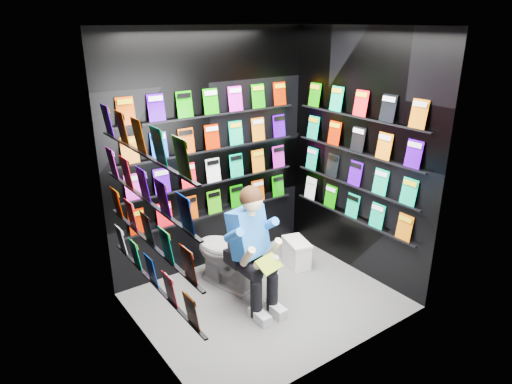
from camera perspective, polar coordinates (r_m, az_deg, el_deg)
floor at (r=4.71m, az=1.28°, el=-13.40°), size 2.40×2.40×0.00m
ceiling at (r=3.90m, az=1.60°, el=20.08°), size 2.40×2.40×0.00m
wall_back at (r=4.92m, az=-5.62°, el=4.79°), size 2.40×0.04×2.60m
wall_front at (r=3.44m, az=11.51°, el=-2.73°), size 2.40×0.04×2.60m
wall_left at (r=3.58m, az=-14.12°, el=-1.99°), size 0.04×2.00×2.60m
wall_right at (r=4.91m, az=12.70°, el=4.34°), size 0.04×2.00×2.60m
comics_back at (r=4.90m, az=-5.45°, el=4.77°), size 2.10×0.06×1.37m
comics_left at (r=3.59m, az=-13.68°, el=-1.81°), size 0.06×1.70×1.37m
comics_right at (r=4.89m, az=12.47°, el=4.34°), size 0.06×1.70×1.37m
toilet at (r=4.80m, az=-3.70°, el=-7.64°), size 0.58×0.82×0.73m
longbox at (r=5.28m, az=5.10°, el=-7.68°), size 0.29×0.40×0.27m
longbox_lid at (r=5.21m, az=5.16°, el=-6.22°), size 0.31×0.43×0.03m
reader at (r=4.34m, az=-1.13°, el=-5.17°), size 0.63×0.80×1.31m
held_comic at (r=4.17m, az=1.65°, el=-8.96°), size 0.27×0.19×0.10m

